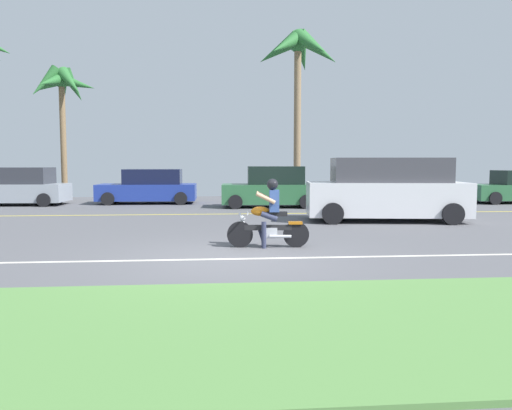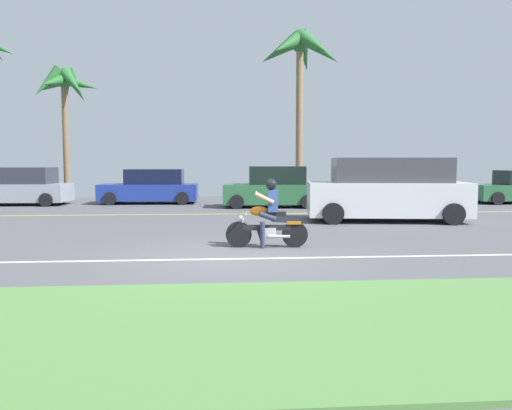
# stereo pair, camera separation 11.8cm
# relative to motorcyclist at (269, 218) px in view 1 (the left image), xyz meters

# --- Properties ---
(ground) EXTENTS (56.00, 30.00, 0.04)m
(ground) POSITION_rel_motorcyclist_xyz_m (-0.81, 1.80, -0.64)
(ground) COLOR #545459
(grass_median) EXTENTS (56.00, 3.80, 0.06)m
(grass_median) POSITION_rel_motorcyclist_xyz_m (-0.81, -5.30, -0.59)
(grass_median) COLOR #548442
(grass_median) RESTS_ON ground
(lane_line_near) EXTENTS (50.40, 0.12, 0.01)m
(lane_line_near) POSITION_rel_motorcyclist_xyz_m (-0.81, -1.26, -0.62)
(lane_line_near) COLOR silver
(lane_line_near) RESTS_ON ground
(lane_line_far) EXTENTS (50.40, 0.12, 0.01)m
(lane_line_far) POSITION_rel_motorcyclist_xyz_m (-0.81, 7.15, -0.62)
(lane_line_far) COLOR yellow
(lane_line_far) RESTS_ON ground
(motorcyclist) EXTENTS (1.75, 0.57, 1.47)m
(motorcyclist) POSITION_rel_motorcyclist_xyz_m (0.00, 0.00, 0.00)
(motorcyclist) COLOR black
(motorcyclist) RESTS_ON ground
(suv_nearby) EXTENTS (5.15, 2.62, 1.96)m
(suv_nearby) POSITION_rel_motorcyclist_xyz_m (4.22, 4.58, 0.33)
(suv_nearby) COLOR silver
(suv_nearby) RESTS_ON ground
(parked_car_0) EXTENTS (4.37, 2.15, 1.62)m
(parked_car_0) POSITION_rel_motorcyclist_xyz_m (-9.53, 11.79, 0.13)
(parked_car_0) COLOR #8C939E
(parked_car_0) RESTS_ON ground
(parked_car_1) EXTENTS (4.31, 2.02, 1.53)m
(parked_car_1) POSITION_rel_motorcyclist_xyz_m (-3.98, 12.18, 0.10)
(parked_car_1) COLOR navy
(parked_car_1) RESTS_ON ground
(parked_car_2) EXTENTS (3.96, 2.00, 1.67)m
(parked_car_2) POSITION_rel_motorcyclist_xyz_m (1.23, 9.83, 0.15)
(parked_car_2) COLOR #2D663D
(parked_car_2) RESTS_ON ground
(parked_car_3) EXTENTS (4.16, 1.95, 1.66)m
(parked_car_3) POSITION_rel_motorcyclist_xyz_m (6.62, 12.73, 0.15)
(parked_car_3) COLOR navy
(parked_car_3) RESTS_ON ground
(palm_tree_1) EXTENTS (3.33, 3.36, 6.38)m
(palm_tree_1) POSITION_rel_motorcyclist_xyz_m (-8.26, 14.36, 4.71)
(palm_tree_1) COLOR brown
(palm_tree_1) RESTS_ON ground
(palm_tree_2) EXTENTS (4.37, 4.31, 8.50)m
(palm_tree_2) POSITION_rel_motorcyclist_xyz_m (3.13, 14.50, 6.48)
(palm_tree_2) COLOR #846B4C
(palm_tree_2) RESTS_ON ground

